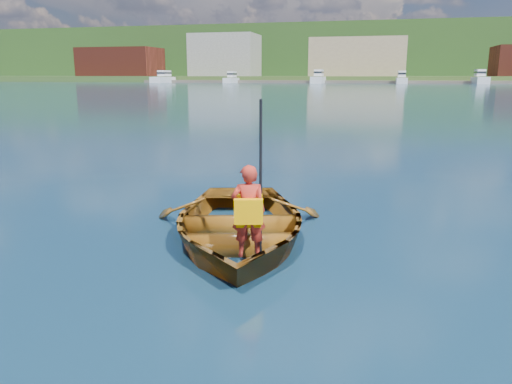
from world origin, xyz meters
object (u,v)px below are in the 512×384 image
object	(u,v)px
child_paddler	(249,211)
dock	(401,82)
marina_yachts	(411,79)
rowboat	(238,224)

from	to	relation	value
child_paddler	dock	world-z (taller)	child_paddler
dock	marina_yachts	world-z (taller)	marina_yachts
rowboat	child_paddler	world-z (taller)	child_paddler
child_paddler	dock	size ratio (longest dim) A/B	0.01
marina_yachts	rowboat	bearing A→B (deg)	-93.91
rowboat	dock	world-z (taller)	dock
child_paddler	marina_yachts	xyz separation A→B (m)	(9.38, 143.49, 0.70)
child_paddler	marina_yachts	size ratio (longest dim) A/B	0.01
child_paddler	marina_yachts	world-z (taller)	marina_yachts
marina_yachts	dock	bearing A→B (deg)	118.00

